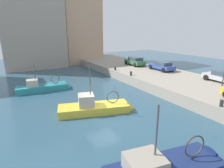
{
  "coord_description": "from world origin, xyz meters",
  "views": [
    {
      "loc": [
        -6.87,
        -13.29,
        6.97
      ],
      "look_at": [
        3.16,
        3.8,
        1.2
      ],
      "focal_mm": 29.73,
      "sensor_mm": 36.0,
      "label": 1
    }
  ],
  "objects_px": {
    "fishing_boat_yellow": "(98,110)",
    "mooring_bollard_mid": "(131,73)",
    "parked_car_silver": "(224,76)",
    "mooring_bollard_north": "(115,68)",
    "parked_car_blue": "(162,66)",
    "parked_car_green": "(135,61)",
    "fishing_boat_teal": "(45,90)",
    "mooring_bollard_south": "(222,103)"
  },
  "relations": [
    {
      "from": "fishing_boat_teal",
      "to": "mooring_bollard_north",
      "type": "xyz_separation_m",
      "value": [
        10.44,
        0.97,
        1.37
      ]
    },
    {
      "from": "parked_car_blue",
      "to": "fishing_boat_yellow",
      "type": "bearing_deg",
      "value": -155.95
    },
    {
      "from": "fishing_boat_teal",
      "to": "parked_car_green",
      "type": "bearing_deg",
      "value": 9.97
    },
    {
      "from": "fishing_boat_yellow",
      "to": "mooring_bollard_mid",
      "type": "relative_size",
      "value": 12.89
    },
    {
      "from": "mooring_bollard_south",
      "to": "mooring_bollard_north",
      "type": "xyz_separation_m",
      "value": [
        0.0,
        16.0,
        0.0
      ]
    },
    {
      "from": "fishing_boat_yellow",
      "to": "parked_car_blue",
      "type": "relative_size",
      "value": 1.75
    },
    {
      "from": "mooring_bollard_south",
      "to": "mooring_bollard_north",
      "type": "relative_size",
      "value": 1.0
    },
    {
      "from": "parked_car_green",
      "to": "mooring_bollard_mid",
      "type": "xyz_separation_m",
      "value": [
        -5.0,
        -5.75,
        -0.46
      ]
    },
    {
      "from": "parked_car_green",
      "to": "parked_car_silver",
      "type": "distance_m",
      "value": 13.92
    },
    {
      "from": "fishing_boat_yellow",
      "to": "parked_car_silver",
      "type": "bearing_deg",
      "value": -9.06
    },
    {
      "from": "parked_car_blue",
      "to": "mooring_bollard_north",
      "type": "height_order",
      "value": "parked_car_blue"
    },
    {
      "from": "parked_car_silver",
      "to": "parked_car_blue",
      "type": "height_order",
      "value": "parked_car_silver"
    },
    {
      "from": "parked_car_silver",
      "to": "mooring_bollard_south",
      "type": "height_order",
      "value": "parked_car_silver"
    },
    {
      "from": "fishing_boat_teal",
      "to": "mooring_bollard_mid",
      "type": "relative_size",
      "value": 12.03
    },
    {
      "from": "parked_car_blue",
      "to": "mooring_bollard_north",
      "type": "distance_m",
      "value": 6.96
    },
    {
      "from": "mooring_bollard_north",
      "to": "parked_car_blue",
      "type": "bearing_deg",
      "value": -30.68
    },
    {
      "from": "fishing_boat_yellow",
      "to": "parked_car_blue",
      "type": "height_order",
      "value": "fishing_boat_yellow"
    },
    {
      "from": "fishing_boat_teal",
      "to": "parked_car_silver",
      "type": "bearing_deg",
      "value": -31.98
    },
    {
      "from": "fishing_boat_teal",
      "to": "fishing_boat_yellow",
      "type": "bearing_deg",
      "value": -72.09
    },
    {
      "from": "parked_car_green",
      "to": "parked_car_blue",
      "type": "height_order",
      "value": "parked_car_green"
    },
    {
      "from": "fishing_boat_yellow",
      "to": "parked_car_silver",
      "type": "distance_m",
      "value": 15.16
    },
    {
      "from": "parked_car_green",
      "to": "mooring_bollard_south",
      "type": "xyz_separation_m",
      "value": [
        -5.0,
        -17.75,
        -0.46
      ]
    },
    {
      "from": "parked_car_silver",
      "to": "parked_car_blue",
      "type": "distance_m",
      "value": 8.54
    },
    {
      "from": "fishing_boat_teal",
      "to": "mooring_bollard_mid",
      "type": "distance_m",
      "value": 10.96
    },
    {
      "from": "parked_car_silver",
      "to": "mooring_bollard_mid",
      "type": "xyz_separation_m",
      "value": [
        -7.22,
        8.0,
        -0.4
      ]
    },
    {
      "from": "fishing_boat_yellow",
      "to": "mooring_bollard_south",
      "type": "relative_size",
      "value": 12.89
    },
    {
      "from": "parked_car_blue",
      "to": "mooring_bollard_north",
      "type": "relative_size",
      "value": 7.37
    },
    {
      "from": "parked_car_silver",
      "to": "mooring_bollard_mid",
      "type": "height_order",
      "value": "parked_car_silver"
    },
    {
      "from": "fishing_boat_teal",
      "to": "mooring_bollard_south",
      "type": "xyz_separation_m",
      "value": [
        10.44,
        -15.03,
        1.37
      ]
    },
    {
      "from": "fishing_boat_yellow",
      "to": "parked_car_silver",
      "type": "relative_size",
      "value": 1.63
    },
    {
      "from": "parked_car_green",
      "to": "mooring_bollard_mid",
      "type": "distance_m",
      "value": 7.63
    },
    {
      "from": "mooring_bollard_mid",
      "to": "mooring_bollard_north",
      "type": "height_order",
      "value": "same"
    },
    {
      "from": "fishing_boat_teal",
      "to": "parked_car_silver",
      "type": "xyz_separation_m",
      "value": [
        17.67,
        -11.03,
        1.77
      ]
    },
    {
      "from": "parked_car_green",
      "to": "parked_car_silver",
      "type": "xyz_separation_m",
      "value": [
        2.22,
        -13.75,
        -0.05
      ]
    },
    {
      "from": "parked_car_green",
      "to": "fishing_boat_teal",
      "type": "bearing_deg",
      "value": -170.03
    },
    {
      "from": "mooring_bollard_south",
      "to": "mooring_bollard_mid",
      "type": "bearing_deg",
      "value": 90.0
    },
    {
      "from": "parked_car_green",
      "to": "mooring_bollard_north",
      "type": "xyz_separation_m",
      "value": [
        -5.0,
        -1.75,
        -0.46
      ]
    },
    {
      "from": "parked_car_green",
      "to": "mooring_bollard_mid",
      "type": "relative_size",
      "value": 7.41
    },
    {
      "from": "parked_car_silver",
      "to": "fishing_boat_teal",
      "type": "bearing_deg",
      "value": 148.02
    },
    {
      "from": "mooring_bollard_north",
      "to": "mooring_bollard_south",
      "type": "bearing_deg",
      "value": -90.0
    },
    {
      "from": "fishing_boat_teal",
      "to": "mooring_bollard_south",
      "type": "bearing_deg",
      "value": -55.21
    },
    {
      "from": "fishing_boat_yellow",
      "to": "parked_car_blue",
      "type": "xyz_separation_m",
      "value": [
        13.62,
        6.08,
        1.74
      ]
    }
  ]
}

